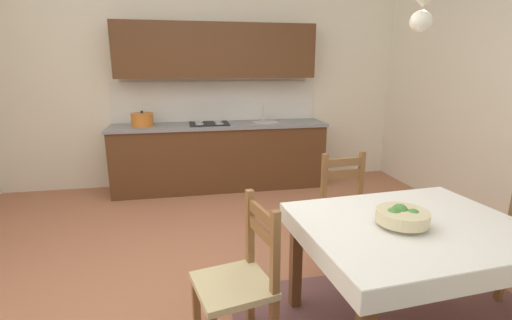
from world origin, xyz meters
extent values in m
cube|color=#AD6B4C|center=(0.00, 0.00, -0.05)|extent=(6.14, 6.02, 0.10)
cube|color=silver|center=(0.00, 2.77, 2.01)|extent=(6.14, 0.12, 4.03)
cube|color=#56331C|center=(0.14, 2.40, 0.43)|extent=(2.85, 0.60, 0.86)
cube|color=gray|center=(0.14, 2.39, 0.88)|extent=(2.88, 0.63, 0.04)
cube|color=silver|center=(0.14, 2.69, 1.18)|extent=(2.85, 0.01, 0.55)
cube|color=#56331C|center=(0.14, 2.53, 1.85)|extent=(2.62, 0.34, 0.70)
cube|color=black|center=(0.14, 2.13, 0.04)|extent=(2.81, 0.02, 0.09)
cylinder|color=silver|center=(0.78, 2.40, 0.90)|extent=(0.34, 0.34, 0.02)
cylinder|color=silver|center=(0.78, 2.54, 1.01)|extent=(0.02, 0.02, 0.22)
cube|color=black|center=(0.00, 2.40, 0.91)|extent=(0.52, 0.42, 0.01)
cylinder|color=silver|center=(-0.13, 2.30, 0.92)|extent=(0.11, 0.11, 0.01)
cylinder|color=silver|center=(0.13, 2.30, 0.92)|extent=(0.11, 0.11, 0.01)
cylinder|color=silver|center=(-0.13, 2.50, 0.92)|extent=(0.11, 0.11, 0.01)
cylinder|color=silver|center=(0.13, 2.50, 0.92)|extent=(0.11, 0.11, 0.01)
cylinder|color=orange|center=(-0.86, 2.38, 0.98)|extent=(0.28, 0.28, 0.15)
cylinder|color=orange|center=(-0.86, 2.38, 1.06)|extent=(0.29, 0.29, 0.02)
sphere|color=black|center=(-0.86, 2.38, 1.08)|extent=(0.04, 0.04, 0.04)
cube|color=brown|center=(0.97, -0.73, 0.74)|extent=(1.31, 1.07, 0.02)
cube|color=brown|center=(0.38, -0.34, 0.36)|extent=(0.07, 0.07, 0.73)
cube|color=brown|center=(1.50, -0.26, 0.36)|extent=(0.07, 0.07, 0.73)
cube|color=white|center=(0.97, -0.73, 0.75)|extent=(1.38, 1.14, 0.00)
cube|color=white|center=(1.01, -1.25, 0.69)|extent=(1.31, 0.10, 0.12)
cube|color=white|center=(0.94, -0.21, 0.69)|extent=(1.31, 0.10, 0.12)
cube|color=white|center=(0.32, -0.78, 0.69)|extent=(0.08, 1.05, 0.12)
cube|color=white|center=(1.63, -0.68, 0.69)|extent=(0.08, 1.05, 0.12)
cube|color=#D1BC89|center=(-0.10, -0.66, 0.43)|extent=(0.50, 0.50, 0.04)
cube|color=olive|center=(-0.32, -0.52, 0.21)|extent=(0.05, 0.05, 0.41)
cube|color=olive|center=(0.11, -0.80, 0.46)|extent=(0.05, 0.05, 0.93)
cube|color=olive|center=(0.04, -0.45, 0.46)|extent=(0.05, 0.05, 0.93)
cube|color=olive|center=(0.07, -0.63, 0.84)|extent=(0.09, 0.32, 0.07)
cube|color=olive|center=(0.07, -0.63, 0.74)|extent=(0.09, 0.32, 0.07)
cube|color=#D1BC89|center=(1.03, 0.18, 0.43)|extent=(0.45, 0.45, 0.04)
cube|color=olive|center=(1.22, 0.01, 0.21)|extent=(0.05, 0.05, 0.41)
cube|color=olive|center=(0.86, -0.01, 0.21)|extent=(0.05, 0.05, 0.41)
cube|color=olive|center=(1.20, 0.37, 0.46)|extent=(0.05, 0.05, 0.93)
cube|color=olive|center=(0.84, 0.35, 0.46)|extent=(0.05, 0.05, 0.93)
cube|color=olive|center=(1.02, 0.36, 0.84)|extent=(0.32, 0.05, 0.07)
cube|color=olive|center=(1.02, 0.36, 0.74)|extent=(0.32, 0.05, 0.07)
cube|color=olive|center=(1.86, -0.57, 0.46)|extent=(0.05, 0.05, 0.93)
cylinder|color=beige|center=(0.88, -0.75, 0.77)|extent=(0.17, 0.17, 0.02)
cylinder|color=beige|center=(0.88, -0.75, 0.81)|extent=(0.30, 0.30, 0.07)
sphere|color=#4C8E3D|center=(0.83, -0.74, 0.82)|extent=(0.09, 0.09, 0.09)
sphere|color=#4C8E3D|center=(0.94, -0.77, 0.82)|extent=(0.08, 0.08, 0.08)
sphere|color=#4C8E3D|center=(0.88, -0.72, 0.83)|extent=(0.10, 0.10, 0.10)
sphere|color=white|center=(0.86, -0.76, 1.88)|extent=(0.11, 0.11, 0.11)
camera|label=1|loc=(-0.34, -2.53, 1.66)|focal=25.78mm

